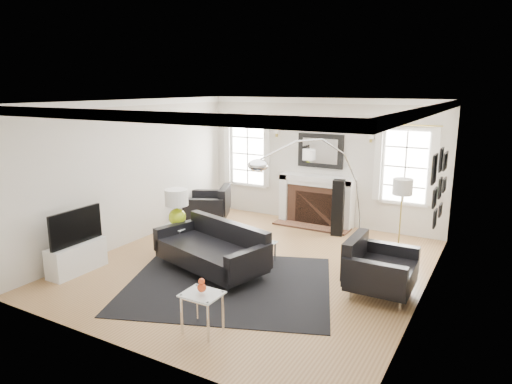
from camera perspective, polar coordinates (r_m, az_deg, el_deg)
The scene contains 25 objects.
floor at distance 8.04m, azimuth -0.19°, elevation -9.16°, with size 6.00×6.00×0.00m, color olive.
back_wall at distance 10.29m, azimuth 8.10°, elevation 3.77°, with size 5.50×0.04×2.80m, color silver.
front_wall at distance 5.31m, azimuth -16.46°, elevation -5.47°, with size 5.50×0.04×2.80m, color silver.
left_wall at distance 9.26m, azimuth -15.17°, elevation 2.41°, with size 0.04×6.00×2.80m, color silver.
right_wall at distance 6.74m, azimuth 20.61°, elevation -1.88°, with size 0.04×6.00×2.80m, color silver.
ceiling at distance 7.44m, azimuth -0.20°, elevation 11.22°, with size 5.50×6.00×0.02m, color white.
crown_molding at distance 7.45m, azimuth -0.20°, elevation 10.76°, with size 5.50×6.00×0.12m, color white.
fireplace at distance 10.27m, azimuth 7.52°, elevation -1.12°, with size 1.70×0.69×1.11m.
mantel_mirror at distance 10.21m, azimuth 8.05°, elevation 5.12°, with size 1.05×0.07×0.75m.
window_left at distance 11.03m, azimuth -1.00°, elevation 4.82°, with size 1.24×0.15×1.62m.
window_right at distance 9.72m, azimuth 18.20°, elevation 3.05°, with size 1.24×0.15×1.62m.
gallery_wall at distance 7.97m, azimuth 21.95°, elevation 1.21°, with size 0.04×1.73×1.29m.
tv_unit at distance 8.22m, azimuth -21.51°, elevation -7.15°, with size 0.35×1.00×1.09m.
area_rug at distance 7.32m, azimuth -3.45°, elevation -11.43°, with size 3.14×2.62×0.01m, color black.
sofa at distance 7.74m, azimuth -5.31°, elevation -7.25°, with size 2.20×1.44×0.66m.
armchair_left at distance 10.39m, azimuth -5.74°, elevation -1.78°, with size 1.25×1.31×0.70m.
armchair_right at distance 7.10m, azimuth 14.85°, elevation -9.30°, with size 0.96×1.06×0.70m.
coffee_table at distance 7.95m, azimuth -1.32°, elevation -6.75°, with size 0.84×0.84×0.37m.
side_table_left at distance 8.61m, azimuth -9.74°, elevation -4.80°, with size 0.48×0.48×0.53m.
nesting_table at distance 5.89m, azimuth -6.74°, elevation -13.48°, with size 0.48×0.40×0.53m.
gourd_lamp at distance 8.47m, azimuth -9.87°, elevation -1.58°, with size 0.43×0.43×0.69m.
orange_vase at distance 5.80m, azimuth -6.80°, elevation -11.58°, with size 0.11×0.11×0.18m.
arc_floor_lamp at distance 7.55m, azimuth 6.85°, elevation -0.78°, with size 1.63×1.51×2.30m.
stick_floor_lamp at distance 7.82m, azimuth 17.83°, elevation 0.04°, with size 0.32×0.32×1.57m.
speaker_tower at distance 9.60m, azimuth 10.21°, elevation -1.96°, with size 0.23×0.23×1.17m, color black.
Camera 1 is at (3.67, -6.47, 3.04)m, focal length 32.00 mm.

